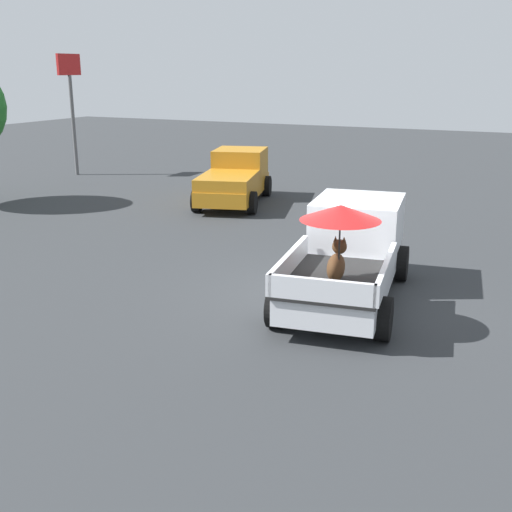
% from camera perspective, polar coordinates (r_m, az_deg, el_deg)
% --- Properties ---
extents(ground_plane, '(80.00, 80.00, 0.00)m').
position_cam_1_polar(ground_plane, '(13.38, 7.97, -4.02)').
color(ground_plane, '#2D3033').
extents(pickup_truck_main, '(5.26, 2.81, 2.35)m').
position_cam_1_polar(pickup_truck_main, '(13.44, 8.44, 0.50)').
color(pickup_truck_main, black).
rests_on(pickup_truck_main, ground).
extents(pickup_truck_red, '(5.11, 3.15, 1.80)m').
position_cam_1_polar(pickup_truck_red, '(22.92, -1.90, 7.00)').
color(pickup_truck_red, black).
rests_on(pickup_truck_red, ground).
extents(motel_sign, '(1.40, 0.16, 5.28)m').
position_cam_1_polar(motel_sign, '(29.98, -16.32, 14.04)').
color(motel_sign, '#59595B').
rests_on(motel_sign, ground).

